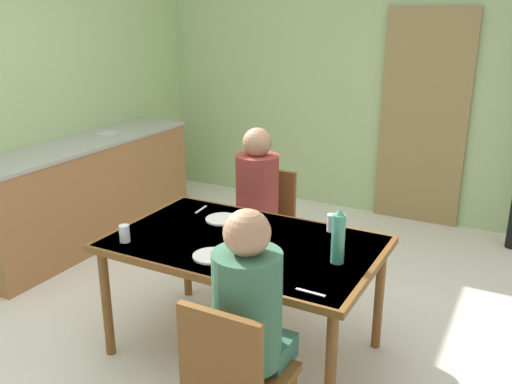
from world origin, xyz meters
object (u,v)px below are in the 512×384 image
(kitchen_counter, at_px, (85,191))
(person_near_diner, at_px, (249,305))
(chair_far_diner, at_px, (265,221))
(dining_table, at_px, (244,251))
(chair_near_diner, at_px, (234,378))
(person_far_diner, at_px, (256,190))
(water_bottle_green_near, at_px, (338,237))

(kitchen_counter, relative_size, person_near_diner, 2.95)
(kitchen_counter, bearing_deg, chair_far_diner, -0.30)
(chair_far_diner, xyz_separation_m, person_near_diner, (0.70, -1.53, 0.28))
(dining_table, relative_size, person_near_diner, 2.00)
(chair_near_diner, relative_size, chair_far_diner, 1.00)
(kitchen_counter, xyz_separation_m, chair_near_diner, (2.49, -1.67, 0.05))
(person_far_diner, height_order, water_bottle_green_near, person_far_diner)
(kitchen_counter, bearing_deg, person_near_diner, -31.65)
(person_far_diner, bearing_deg, water_bottle_green_near, 140.29)
(dining_table, bearing_deg, water_bottle_green_near, -1.44)
(kitchen_counter, bearing_deg, dining_table, -22.03)
(kitchen_counter, bearing_deg, person_far_diner, -4.65)
(chair_near_diner, xyz_separation_m, chair_far_diner, (-0.70, 1.66, 0.00))
(chair_far_diner, relative_size, person_near_diner, 1.13)
(chair_far_diner, bearing_deg, chair_near_diner, 112.87)
(person_near_diner, bearing_deg, kitchen_counter, 148.35)
(person_near_diner, bearing_deg, dining_table, 120.78)
(kitchen_counter, distance_m, water_bottle_green_near, 2.81)
(chair_far_diner, xyz_separation_m, person_far_diner, (-0.00, -0.14, 0.28))
(person_far_diner, bearing_deg, chair_near_diner, 114.68)
(water_bottle_green_near, bearing_deg, dining_table, 178.56)
(water_bottle_green_near, bearing_deg, person_near_diner, -102.65)
(chair_near_diner, bearing_deg, person_near_diner, 90.00)
(person_near_diner, bearing_deg, chair_far_diner, 114.68)
(kitchen_counter, relative_size, chair_far_diner, 2.61)
(kitchen_counter, bearing_deg, water_bottle_green_near, -17.92)
(dining_table, relative_size, person_far_diner, 2.00)
(kitchen_counter, height_order, water_bottle_green_near, water_bottle_green_near)
(person_near_diner, relative_size, water_bottle_green_near, 2.56)
(kitchen_counter, height_order, dining_table, kitchen_counter)
(dining_table, relative_size, chair_near_diner, 1.77)
(kitchen_counter, xyz_separation_m, chair_far_diner, (1.79, -0.01, 0.05))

